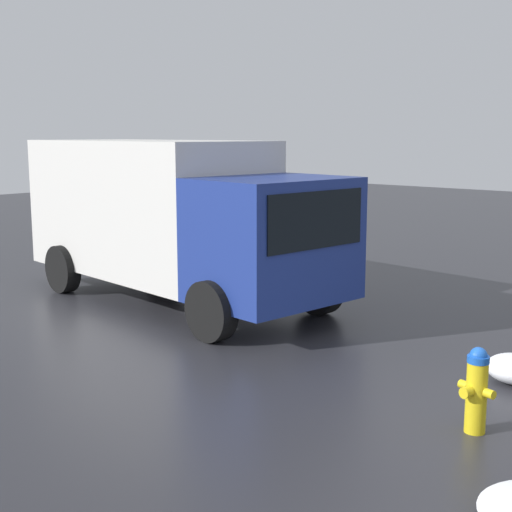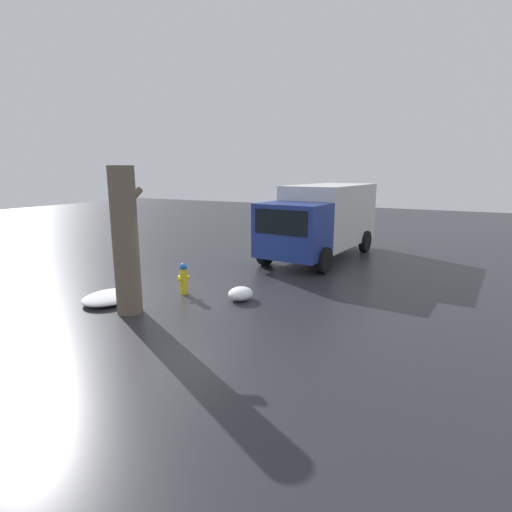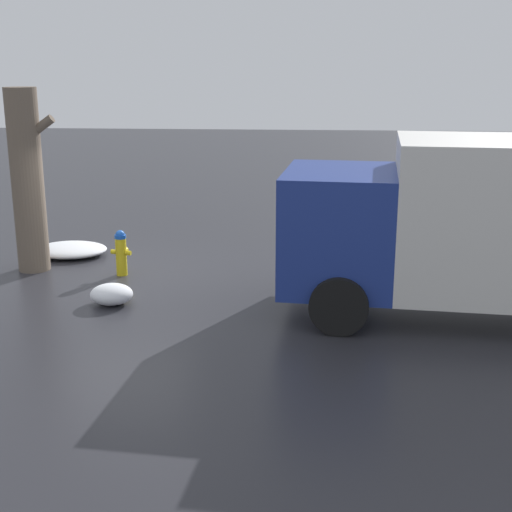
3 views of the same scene
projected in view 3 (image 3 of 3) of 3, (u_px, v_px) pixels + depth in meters
The scene contains 6 objects.
ground_plane at pixel (122, 275), 13.79m from camera, with size 60.00×60.00×0.00m, color #28282D.
fire_hydrant at pixel (121, 252), 13.67m from camera, with size 0.42×0.32×0.89m.
tree_trunk at pixel (28, 180), 13.69m from camera, with size 0.93×0.61×3.54m.
delivery_truck at pixel (504, 223), 11.12m from camera, with size 6.81×3.08×2.86m.
snow_pile_by_hydrant at pixel (112, 294), 12.10m from camera, with size 0.73×0.65×0.35m.
snow_pile_curbside at pixel (70, 250), 15.14m from camera, with size 1.55×1.26×0.25m.
Camera 3 is at (3.54, -12.97, 4.02)m, focal length 50.00 mm.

